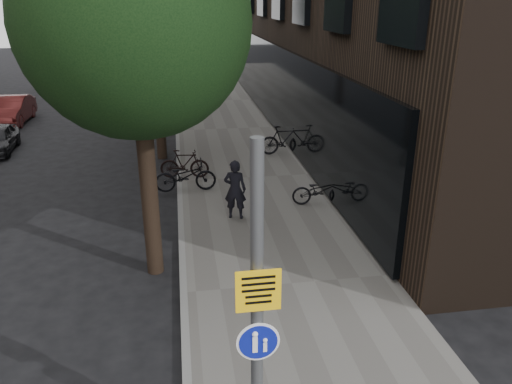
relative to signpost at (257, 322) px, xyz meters
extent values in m
cube|color=#605E59|center=(1.40, 10.84, -2.25)|extent=(4.50, 60.00, 0.12)
cube|color=slate|center=(-0.85, 10.84, -2.25)|extent=(0.15, 60.00, 0.13)
cylinder|color=black|center=(-1.45, 5.34, -0.71)|extent=(0.36, 0.36, 3.20)
sphere|color=black|center=(-1.45, 5.34, 2.99)|extent=(4.40, 4.40, 4.40)
sphere|color=black|center=(-1.05, 6.14, 1.99)|extent=(2.64, 2.64, 2.64)
cylinder|color=black|center=(-1.45, 13.84, -0.71)|extent=(0.36, 0.36, 3.20)
sphere|color=black|center=(-1.45, 13.84, 2.99)|extent=(5.00, 5.00, 5.00)
sphere|color=black|center=(-1.05, 14.64, 1.99)|extent=(3.00, 3.00, 3.00)
cylinder|color=black|center=(-1.45, 22.84, -0.71)|extent=(0.36, 0.36, 3.20)
sphere|color=black|center=(-1.45, 22.84, 2.99)|extent=(5.00, 5.00, 5.00)
sphere|color=black|center=(-1.05, 23.64, 1.99)|extent=(3.00, 3.00, 3.00)
cylinder|color=#595B5E|center=(0.00, 0.00, -0.02)|extent=(0.14, 0.14, 4.34)
cube|color=#EAB00C|center=(0.00, 0.00, 0.46)|extent=(0.50, 0.03, 0.50)
cylinder|color=#0C178E|center=(0.00, 0.00, -0.21)|extent=(0.44, 0.02, 0.44)
cylinder|color=white|center=(0.00, 0.00, -0.21)|extent=(0.50, 0.02, 0.50)
imported|color=black|center=(0.63, 7.69, -1.38)|extent=(0.67, 0.53, 1.63)
imported|color=black|center=(3.15, 8.24, -1.77)|extent=(1.66, 0.72, 0.85)
imported|color=black|center=(3.15, 13.26, -1.64)|extent=(1.84, 0.53, 1.10)
imported|color=black|center=(-0.65, 9.92, -1.70)|extent=(1.88, 0.68, 0.98)
imported|color=black|center=(-0.65, 11.14, -1.71)|extent=(1.65, 0.66, 0.96)
imported|color=#531917|center=(-8.66, 20.66, -1.68)|extent=(1.36, 3.86, 1.27)
imported|color=#1C2433|center=(-8.79, 30.99, -1.74)|extent=(1.85, 4.05, 1.15)
camera|label=1|loc=(-0.74, -4.65, 3.43)|focal=35.00mm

